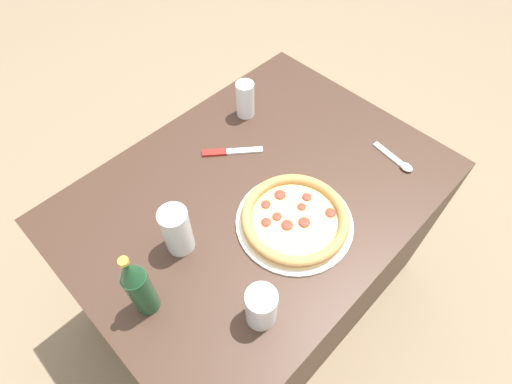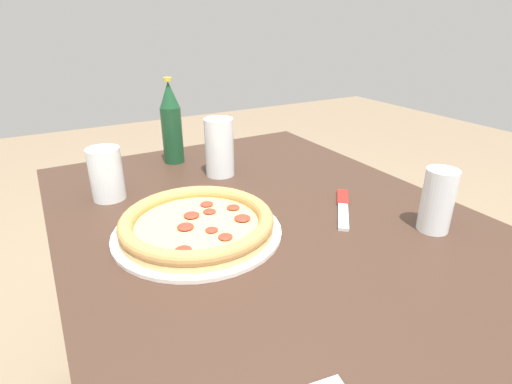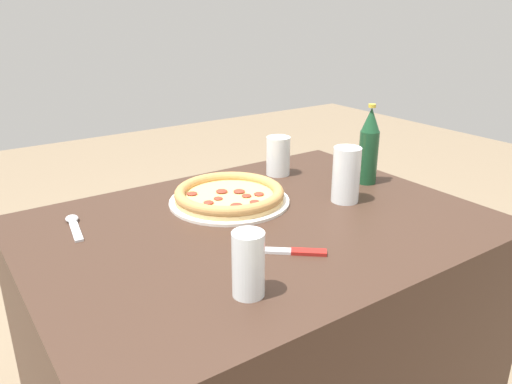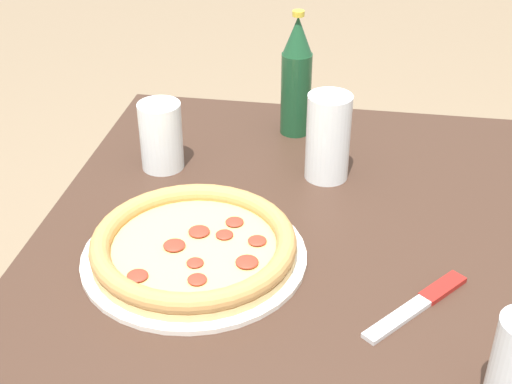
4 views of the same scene
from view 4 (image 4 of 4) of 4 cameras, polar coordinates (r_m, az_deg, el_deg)
pizza_salami at (r=1.06m, az=-4.98°, el=-4.38°), size 0.34×0.34×0.04m
glass_red_wine at (r=1.29m, az=-7.59°, el=4.28°), size 0.08×0.08×0.12m
glass_water at (r=1.25m, az=5.77°, el=4.11°), size 0.08×0.08×0.16m
beer_bottle at (r=1.38m, az=3.25°, el=9.15°), size 0.06×0.06×0.25m
knife at (r=1.01m, az=13.02°, el=-8.65°), size 0.17×0.15×0.01m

